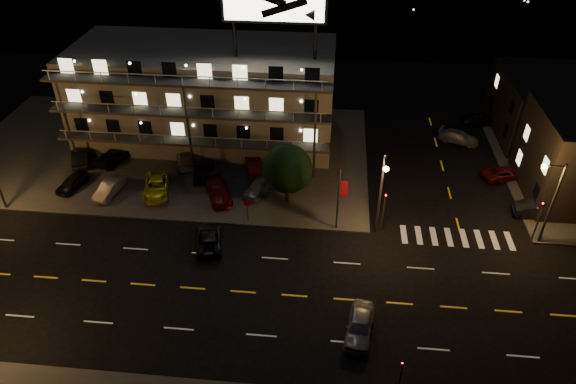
# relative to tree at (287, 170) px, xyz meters

# --- Properties ---
(ground) EXTENTS (140.00, 140.00, 0.00)m
(ground) POSITION_rel_tree_xyz_m (-0.22, -11.89, -3.71)
(ground) COLOR black
(ground) RESTS_ON ground
(curb_nw) EXTENTS (44.00, 24.00, 0.15)m
(curb_nw) POSITION_rel_tree_xyz_m (-14.22, 8.11, -3.64)
(curb_nw) COLOR #383836
(curb_nw) RESTS_ON ground
(motel) EXTENTS (28.00, 13.80, 18.10)m
(motel) POSITION_rel_tree_xyz_m (-10.17, 12.00, 1.63)
(motel) COLOR gray
(motel) RESTS_ON ground
(side_bldg_back) EXTENTS (14.06, 12.00, 7.00)m
(side_bldg_back) POSITION_rel_tree_xyz_m (29.77, 16.11, -0.21)
(side_bldg_back) COLOR black
(side_bldg_back) RESTS_ON ground
(streetlight_nc) EXTENTS (0.44, 1.92, 8.00)m
(streetlight_nc) POSITION_rel_tree_xyz_m (8.28, -3.95, 1.25)
(streetlight_nc) COLOR #2D2D30
(streetlight_nc) RESTS_ON ground
(streetlight_ne) EXTENTS (1.92, 0.44, 8.00)m
(streetlight_ne) POSITION_rel_tree_xyz_m (21.91, -3.59, 1.25)
(streetlight_ne) COLOR #2D2D30
(streetlight_ne) RESTS_ON ground
(signal_nw) EXTENTS (0.20, 0.27, 4.60)m
(signal_nw) POSITION_rel_tree_xyz_m (8.78, -3.39, -1.15)
(signal_nw) COLOR #2D2D30
(signal_nw) RESTS_ON ground
(signal_sw) EXTENTS (0.20, 0.27, 4.60)m
(signal_sw) POSITION_rel_tree_xyz_m (8.78, -20.38, -1.15)
(signal_sw) COLOR #2D2D30
(signal_sw) RESTS_ON ground
(signal_ne) EXTENTS (0.27, 0.20, 4.60)m
(signal_ne) POSITION_rel_tree_xyz_m (21.77, -3.39, -1.15)
(signal_ne) COLOR #2D2D30
(signal_ne) RESTS_ON ground
(banner_north) EXTENTS (0.83, 0.16, 6.40)m
(banner_north) POSITION_rel_tree_xyz_m (4.86, -3.49, -0.29)
(banner_north) COLOR #2D2D30
(banner_north) RESTS_ON ground
(stop_sign) EXTENTS (0.91, 0.11, 2.61)m
(stop_sign) POSITION_rel_tree_xyz_m (-3.22, -3.32, -2.00)
(stop_sign) COLOR #2D2D30
(stop_sign) RESTS_ON ground
(tree) EXTENTS (4.76, 4.59, 6.00)m
(tree) POSITION_rel_tree_xyz_m (0.00, 0.00, 0.00)
(tree) COLOR black
(tree) RESTS_ON curb_nw
(lot_car_0) EXTENTS (2.54, 4.04, 1.28)m
(lot_car_0) POSITION_rel_tree_xyz_m (-21.31, 0.12, -2.92)
(lot_car_0) COLOR black
(lot_car_0) RESTS_ON curb_nw
(lot_car_1) EXTENTS (2.13, 4.20, 1.32)m
(lot_car_1) POSITION_rel_tree_xyz_m (-17.28, -0.55, -2.90)
(lot_car_1) COLOR gray
(lot_car_1) RESTS_ON curb_nw
(lot_car_2) EXTENTS (3.48, 5.51, 1.42)m
(lot_car_2) POSITION_rel_tree_xyz_m (-12.79, 0.19, -2.86)
(lot_car_2) COLOR #C7C312
(lot_car_2) RESTS_ON curb_nw
(lot_car_3) EXTENTS (3.74, 5.32, 1.43)m
(lot_car_3) POSITION_rel_tree_xyz_m (-6.60, -0.00, -2.85)
(lot_car_3) COLOR #560C0F
(lot_car_3) RESTS_ON curb_nw
(lot_car_4) EXTENTS (2.98, 4.44, 1.40)m
(lot_car_4) POSITION_rel_tree_xyz_m (-2.88, 1.19, -2.86)
(lot_car_4) COLOR gray
(lot_car_4) RESTS_ON curb_nw
(lot_car_5) EXTENTS (3.16, 4.82, 1.50)m
(lot_car_5) POSITION_rel_tree_xyz_m (-22.50, 4.87, -2.81)
(lot_car_5) COLOR black
(lot_car_5) RESTS_ON curb_nw
(lot_car_6) EXTENTS (3.66, 5.21, 1.32)m
(lot_car_6) POSITION_rel_tree_xyz_m (-19.03, 5.43, -2.90)
(lot_car_6) COLOR black
(lot_car_6) RESTS_ON curb_nw
(lot_car_7) EXTENTS (3.24, 4.81, 1.29)m
(lot_car_7) POSITION_rel_tree_xyz_m (-11.41, 5.61, -2.92)
(lot_car_7) COLOR gray
(lot_car_7) RESTS_ON curb_nw
(lot_car_8) EXTENTS (2.04, 4.41, 1.47)m
(lot_car_8) POSITION_rel_tree_xyz_m (-8.92, 3.50, -2.83)
(lot_car_8) COLOR black
(lot_car_8) RESTS_ON curb_nw
(lot_car_9) EXTENTS (2.79, 4.52, 1.41)m
(lot_car_9) POSITION_rel_tree_xyz_m (-3.90, 4.86, -2.86)
(lot_car_9) COLOR #560C0F
(lot_car_9) RESTS_ON curb_nw
(side_car_0) EXTENTS (4.61, 1.84, 1.49)m
(side_car_0) POSITION_rel_tree_xyz_m (23.25, 0.05, -2.97)
(side_car_0) COLOR black
(side_car_0) RESTS_ON ground
(side_car_1) EXTENTS (4.83, 3.45, 1.22)m
(side_car_1) POSITION_rel_tree_xyz_m (21.56, 6.29, -3.10)
(side_car_1) COLOR #560C0F
(side_car_1) RESTS_ON ground
(side_car_2) EXTENTS (4.88, 3.44, 1.31)m
(side_car_2) POSITION_rel_tree_xyz_m (18.30, 13.41, -3.06)
(side_car_2) COLOR gray
(side_car_2) RESTS_ON ground
(side_car_3) EXTENTS (4.41, 2.16, 1.45)m
(side_car_3) POSITION_rel_tree_xyz_m (21.47, 17.99, -2.99)
(side_car_3) COLOR black
(side_car_3) RESTS_ON ground
(road_car_east) EXTENTS (2.45, 4.67, 1.52)m
(road_car_east) POSITION_rel_tree_xyz_m (6.66, -14.94, -2.96)
(road_car_east) COLOR gray
(road_car_east) RESTS_ON ground
(road_car_west) EXTENTS (3.12, 5.00, 1.29)m
(road_car_west) POSITION_rel_tree_xyz_m (-6.05, -6.65, -3.07)
(road_car_west) COLOR black
(road_car_west) RESTS_ON ground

